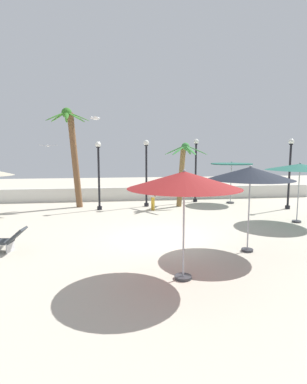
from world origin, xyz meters
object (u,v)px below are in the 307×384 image
(patio_umbrella_2, at_px, (300,167))
(lamp_post_1, at_px, (196,166))
(patio_umbrella_1, at_px, (250,174))
(palm_tree_1, at_px, (73,147))
(lamp_post_2, at_px, (290,170))
(guest_0, at_px, (153,194))
(seagull_0, at_px, (48,146))
(patio_umbrella_5, at_px, (184,180))
(lamp_post_0, at_px, (99,171))
(seagull_1, at_px, (96,118))
(patio_umbrella_0, at_px, (231,166))
(lamp_post_3, at_px, (146,169))
(palm_tree_0, at_px, (183,166))

(patio_umbrella_2, bearing_deg, lamp_post_1, 116.21)
(lamp_post_1, bearing_deg, patio_umbrella_1, -95.59)
(palm_tree_1, distance_m, lamp_post_2, 12.76)
(guest_0, xyz_separation_m, seagull_0, (-5.92, 1.32, 2.77))
(patio_umbrella_5, bearing_deg, palm_tree_1, 109.85)
(lamp_post_0, relative_size, seagull_1, 3.09)
(palm_tree_1, height_order, lamp_post_0, palm_tree_1)
(patio_umbrella_0, height_order, lamp_post_3, lamp_post_3)
(lamp_post_3, relative_size, seagull_0, 3.93)
(patio_umbrella_0, height_order, palm_tree_1, palm_tree_1)
(palm_tree_1, bearing_deg, patio_umbrella_1, -54.08)
(patio_umbrella_1, distance_m, palm_tree_0, 8.73)
(patio_umbrella_0, height_order, palm_tree_0, palm_tree_0)
(patio_umbrella_1, relative_size, palm_tree_1, 0.50)
(patio_umbrella_2, height_order, palm_tree_1, palm_tree_1)
(lamp_post_2, bearing_deg, patio_umbrella_2, -114.57)
(patio_umbrella_1, xyz_separation_m, palm_tree_1, (-6.77, 9.35, 0.97))
(seagull_0, bearing_deg, patio_umbrella_1, -48.17)
(patio_umbrella_0, height_order, lamp_post_2, lamp_post_2)
(patio_umbrella_0, bearing_deg, lamp_post_3, -175.99)
(lamp_post_0, bearing_deg, palm_tree_0, 5.12)
(patio_umbrella_1, bearing_deg, lamp_post_1, 84.41)
(patio_umbrella_1, relative_size, lamp_post_3, 0.73)
(palm_tree_0, distance_m, lamp_post_3, 2.21)
(lamp_post_2, bearing_deg, lamp_post_1, 145.47)
(patio_umbrella_0, distance_m, palm_tree_1, 9.96)
(patio_umbrella_0, distance_m, lamp_post_2, 3.50)
(seagull_0, bearing_deg, palm_tree_1, 12.00)
(lamp_post_1, bearing_deg, palm_tree_0, -128.56)
(patio_umbrella_1, height_order, lamp_post_1, lamp_post_1)
(patio_umbrella_1, xyz_separation_m, patio_umbrella_5, (-2.70, -1.94, -0.01))
(palm_tree_0, bearing_deg, guest_0, -153.60)
(lamp_post_0, distance_m, lamp_post_1, 6.56)
(patio_umbrella_1, xyz_separation_m, patio_umbrella_2, (4.21, 3.77, -0.02))
(patio_umbrella_5, bearing_deg, seagull_0, 116.20)
(patio_umbrella_2, height_order, guest_0, patio_umbrella_2)
(patio_umbrella_0, xyz_separation_m, lamp_post_0, (-8.36, -1.13, -0.19))
(palm_tree_1, distance_m, seagull_0, 1.37)
(patio_umbrella_5, distance_m, seagull_0, 12.32)
(palm_tree_1, relative_size, seagull_0, 5.74)
(patio_umbrella_0, xyz_separation_m, palm_tree_0, (-3.35, -0.68, 0.04))
(patio_umbrella_2, relative_size, lamp_post_1, 0.75)
(lamp_post_1, relative_size, lamp_post_2, 1.02)
(palm_tree_0, bearing_deg, patio_umbrella_0, 11.54)
(patio_umbrella_5, bearing_deg, seagull_1, 116.94)
(patio_umbrella_2, distance_m, lamp_post_2, 3.62)
(palm_tree_0, height_order, palm_tree_1, palm_tree_1)
(patio_umbrella_5, xyz_separation_m, lamp_post_0, (-2.54, 10.22, -0.41))
(patio_umbrella_0, bearing_deg, patio_umbrella_5, -117.13)
(patio_umbrella_0, bearing_deg, palm_tree_0, -168.46)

